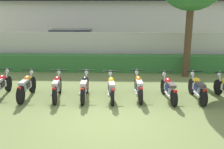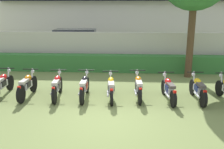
# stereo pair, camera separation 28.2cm
# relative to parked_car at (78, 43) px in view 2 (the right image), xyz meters

# --- Properties ---
(ground) EXTENTS (60.00, 60.00, 0.00)m
(ground) POSITION_rel_parked_car_xyz_m (2.85, -10.04, -0.94)
(ground) COLOR olive
(building) EXTENTS (22.86, 6.50, 7.57)m
(building) POSITION_rel_parked_car_xyz_m (2.85, 6.32, 2.85)
(building) COLOR silver
(building) RESTS_ON ground
(compound_wall) EXTENTS (21.71, 0.30, 1.99)m
(compound_wall) POSITION_rel_parked_car_xyz_m (2.85, -3.33, 0.06)
(compound_wall) COLOR #BCB7A8
(compound_wall) RESTS_ON ground
(hedge_row) EXTENTS (17.37, 0.70, 0.87)m
(hedge_row) POSITION_rel_parked_car_xyz_m (2.85, -4.03, -0.50)
(hedge_row) COLOR #337033
(hedge_row) RESTS_ON ground
(parked_car) EXTENTS (4.58, 2.24, 1.89)m
(parked_car) POSITION_rel_parked_car_xyz_m (0.00, 0.00, 0.00)
(parked_car) COLOR #9EA3A8
(parked_car) RESTS_ON ground
(motorcycle_in_row_1) EXTENTS (0.60, 1.95, 0.96)m
(motorcycle_in_row_1) POSITION_rel_parked_car_xyz_m (-1.27, -8.13, -0.49)
(motorcycle_in_row_1) COLOR black
(motorcycle_in_row_1) RESTS_ON ground
(motorcycle_in_row_2) EXTENTS (0.60, 1.89, 0.98)m
(motorcycle_in_row_2) POSITION_rel_parked_car_xyz_m (-0.27, -8.24, -0.48)
(motorcycle_in_row_2) COLOR black
(motorcycle_in_row_2) RESTS_ON ground
(motorcycle_in_row_3) EXTENTS (0.60, 1.86, 0.97)m
(motorcycle_in_row_3) POSITION_rel_parked_car_xyz_m (0.86, -8.24, -0.48)
(motorcycle_in_row_3) COLOR black
(motorcycle_in_row_3) RESTS_ON ground
(motorcycle_in_row_4) EXTENTS (0.60, 1.92, 0.97)m
(motorcycle_in_row_4) POSITION_rel_parked_car_xyz_m (1.87, -8.22, -0.48)
(motorcycle_in_row_4) COLOR black
(motorcycle_in_row_4) RESTS_ON ground
(motorcycle_in_row_5) EXTENTS (0.60, 1.82, 0.96)m
(motorcycle_in_row_5) POSITION_rel_parked_car_xyz_m (2.84, -8.28, -0.49)
(motorcycle_in_row_5) COLOR black
(motorcycle_in_row_5) RESTS_ON ground
(motorcycle_in_row_6) EXTENTS (0.60, 1.88, 0.96)m
(motorcycle_in_row_6) POSITION_rel_parked_car_xyz_m (3.83, -8.11, -0.49)
(motorcycle_in_row_6) COLOR black
(motorcycle_in_row_6) RESTS_ON ground
(motorcycle_in_row_7) EXTENTS (0.60, 1.85, 0.94)m
(motorcycle_in_row_7) POSITION_rel_parked_car_xyz_m (4.90, -8.26, -0.50)
(motorcycle_in_row_7) COLOR black
(motorcycle_in_row_7) RESTS_ON ground
(motorcycle_in_row_8) EXTENTS (0.60, 1.85, 0.96)m
(motorcycle_in_row_8) POSITION_rel_parked_car_xyz_m (5.94, -8.22, -0.49)
(motorcycle_in_row_8) COLOR black
(motorcycle_in_row_8) RESTS_ON ground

